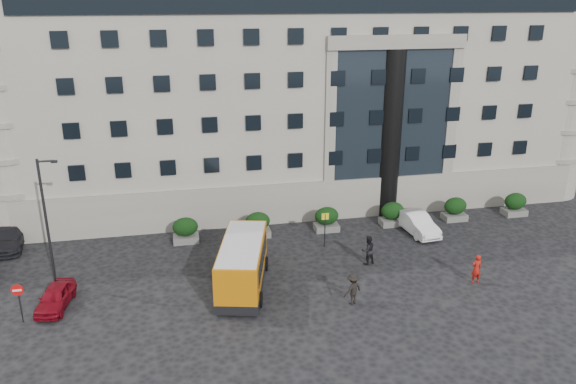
{
  "coord_description": "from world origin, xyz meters",
  "views": [
    {
      "loc": [
        -4.21,
        -29.62,
        16.8
      ],
      "look_at": [
        2.47,
        3.0,
        5.0
      ],
      "focal_mm": 35.0,
      "sensor_mm": 36.0,
      "label": 1
    }
  ],
  "objects_px": {
    "hedge_f": "(515,204)",
    "street_lamp": "(47,219)",
    "pedestrian_c": "(353,289)",
    "pedestrian_b": "(368,250)",
    "white_taxi": "(417,223)",
    "parked_car_d": "(74,201)",
    "pedestrian_a": "(476,269)",
    "hedge_b": "(258,224)",
    "minibus": "(242,263)",
    "hedge_d": "(392,214)",
    "hedge_c": "(327,219)",
    "hedge_a": "(186,230)",
    "parked_car_a": "(55,297)",
    "parked_car_c": "(9,238)",
    "bus_stop_sign": "(325,224)",
    "hedge_e": "(455,209)",
    "red_truck": "(36,198)",
    "no_entry_sign": "(18,296)"
  },
  "relations": [
    {
      "from": "hedge_d",
      "to": "pedestrian_b",
      "type": "distance_m",
      "value": 7.14
    },
    {
      "from": "hedge_a",
      "to": "parked_car_a",
      "type": "bearing_deg",
      "value": -135.03
    },
    {
      "from": "no_entry_sign",
      "to": "red_truck",
      "type": "xyz_separation_m",
      "value": [
        -2.36,
        16.13,
        -0.05
      ]
    },
    {
      "from": "street_lamp",
      "to": "white_taxi",
      "type": "relative_size",
      "value": 1.73
    },
    {
      "from": "street_lamp",
      "to": "parked_car_d",
      "type": "bearing_deg",
      "value": 93.57
    },
    {
      "from": "hedge_e",
      "to": "pedestrian_b",
      "type": "bearing_deg",
      "value": -147.41
    },
    {
      "from": "hedge_d",
      "to": "parked_car_d",
      "type": "height_order",
      "value": "hedge_d"
    },
    {
      "from": "parked_car_d",
      "to": "white_taxi",
      "type": "distance_m",
      "value": 27.46
    },
    {
      "from": "pedestrian_b",
      "to": "pedestrian_c",
      "type": "height_order",
      "value": "pedestrian_b"
    },
    {
      "from": "hedge_c",
      "to": "parked_car_d",
      "type": "xyz_separation_m",
      "value": [
        -19.15,
        8.2,
        -0.15
      ]
    },
    {
      "from": "hedge_d",
      "to": "parked_car_a",
      "type": "bearing_deg",
      "value": -162.03
    },
    {
      "from": "red_truck",
      "to": "parked_car_c",
      "type": "height_order",
      "value": "red_truck"
    },
    {
      "from": "white_taxi",
      "to": "pedestrian_c",
      "type": "bearing_deg",
      "value": -137.67
    },
    {
      "from": "parked_car_d",
      "to": "white_taxi",
      "type": "xyz_separation_m",
      "value": [
        25.61,
        -9.92,
        -0.01
      ]
    },
    {
      "from": "hedge_c",
      "to": "minibus",
      "type": "distance_m",
      "value": 10.31
    },
    {
      "from": "hedge_f",
      "to": "street_lamp",
      "type": "distance_m",
      "value": 34.45
    },
    {
      "from": "hedge_e",
      "to": "hedge_f",
      "type": "relative_size",
      "value": 1.0
    },
    {
      "from": "parked_car_d",
      "to": "pedestrian_a",
      "type": "relative_size",
      "value": 2.95
    },
    {
      "from": "parked_car_c",
      "to": "bus_stop_sign",
      "type": "bearing_deg",
      "value": -16.33
    },
    {
      "from": "parked_car_a",
      "to": "red_truck",
      "type": "bearing_deg",
      "value": 113.3
    },
    {
      "from": "hedge_b",
      "to": "pedestrian_a",
      "type": "distance_m",
      "value": 15.43
    },
    {
      "from": "pedestrian_a",
      "to": "hedge_f",
      "type": "bearing_deg",
      "value": -136.74
    },
    {
      "from": "hedge_e",
      "to": "white_taxi",
      "type": "bearing_deg",
      "value": -156.5
    },
    {
      "from": "hedge_c",
      "to": "pedestrian_b",
      "type": "relative_size",
      "value": 0.93
    },
    {
      "from": "parked_car_d",
      "to": "white_taxi",
      "type": "height_order",
      "value": "parked_car_d"
    },
    {
      "from": "parked_car_d",
      "to": "white_taxi",
      "type": "relative_size",
      "value": 1.21
    },
    {
      "from": "hedge_a",
      "to": "pedestrian_a",
      "type": "distance_m",
      "value": 19.75
    },
    {
      "from": "parked_car_a",
      "to": "hedge_c",
      "type": "bearing_deg",
      "value": 31.37
    },
    {
      "from": "minibus",
      "to": "pedestrian_c",
      "type": "distance_m",
      "value": 6.74
    },
    {
      "from": "pedestrian_b",
      "to": "red_truck",
      "type": "bearing_deg",
      "value": -43.43
    },
    {
      "from": "hedge_b",
      "to": "hedge_f",
      "type": "bearing_deg",
      "value": 0.0
    },
    {
      "from": "red_truck",
      "to": "parked_car_c",
      "type": "relative_size",
      "value": 1.24
    },
    {
      "from": "red_truck",
      "to": "pedestrian_a",
      "type": "distance_m",
      "value": 33.24
    },
    {
      "from": "hedge_a",
      "to": "hedge_b",
      "type": "distance_m",
      "value": 5.2
    },
    {
      "from": "hedge_c",
      "to": "street_lamp",
      "type": "distance_m",
      "value": 19.27
    },
    {
      "from": "hedge_b",
      "to": "hedge_f",
      "type": "distance_m",
      "value": 20.8
    },
    {
      "from": "white_taxi",
      "to": "parked_car_d",
      "type": "bearing_deg",
      "value": 152.68
    },
    {
      "from": "no_entry_sign",
      "to": "pedestrian_c",
      "type": "distance_m",
      "value": 18.15
    },
    {
      "from": "hedge_a",
      "to": "pedestrian_c",
      "type": "height_order",
      "value": "pedestrian_c"
    },
    {
      "from": "pedestrian_b",
      "to": "street_lamp",
      "type": "bearing_deg",
      "value": -16.74
    },
    {
      "from": "pedestrian_c",
      "to": "pedestrian_b",
      "type": "bearing_deg",
      "value": -144.73
    },
    {
      "from": "hedge_b",
      "to": "street_lamp",
      "type": "height_order",
      "value": "street_lamp"
    },
    {
      "from": "hedge_d",
      "to": "minibus",
      "type": "height_order",
      "value": "minibus"
    },
    {
      "from": "pedestrian_a",
      "to": "pedestrian_c",
      "type": "height_order",
      "value": "same"
    },
    {
      "from": "street_lamp",
      "to": "bus_stop_sign",
      "type": "distance_m",
      "value": 17.75
    },
    {
      "from": "parked_car_a",
      "to": "pedestrian_c",
      "type": "distance_m",
      "value": 16.84
    },
    {
      "from": "hedge_b",
      "to": "street_lamp",
      "type": "distance_m",
      "value": 14.41
    },
    {
      "from": "hedge_f",
      "to": "no_entry_sign",
      "type": "bearing_deg",
      "value": -165.83
    },
    {
      "from": "hedge_a",
      "to": "parked_car_a",
      "type": "distance_m",
      "value": 10.6
    },
    {
      "from": "hedge_f",
      "to": "white_taxi",
      "type": "distance_m",
      "value": 9.31
    }
  ]
}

